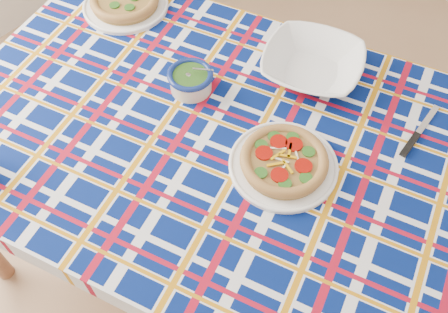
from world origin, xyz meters
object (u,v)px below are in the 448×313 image
Objects in this scene: main_focaccia_plate at (284,160)px; pesto_bowl at (191,79)px; dining_table at (229,155)px; serving_bowl at (312,65)px.

pesto_bowl reaches higher than main_focaccia_plate.
main_focaccia_plate is (0.16, 0.02, 0.10)m from dining_table.
main_focaccia_plate is at bearing -8.41° from pesto_bowl.
serving_bowl reaches higher than main_focaccia_plate.
dining_table is 0.23m from pesto_bowl.
pesto_bowl is (-0.35, 0.05, 0.01)m from main_focaccia_plate.
serving_bowl is at bearing 70.43° from dining_table.
pesto_bowl is 0.34m from serving_bowl.
pesto_bowl is (-0.19, 0.07, 0.11)m from dining_table.
dining_table is 6.10× the size of main_focaccia_plate.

